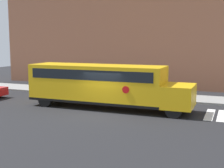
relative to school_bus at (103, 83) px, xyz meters
name	(u,v)px	position (x,y,z in m)	size (l,w,h in m)	color
ground_plane	(102,113)	(0.51, -1.37, -1.66)	(60.00, 60.00, 0.00)	black
sidewalk_strip	(133,95)	(0.51, 5.13, -1.58)	(44.00, 3.00, 0.15)	gray
building_backdrop	(154,28)	(0.51, 11.63, 4.03)	(32.00, 4.00, 11.38)	#935B42
school_bus	(103,83)	(0.00, 0.00, 0.00)	(10.90, 2.57, 2.86)	yellow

